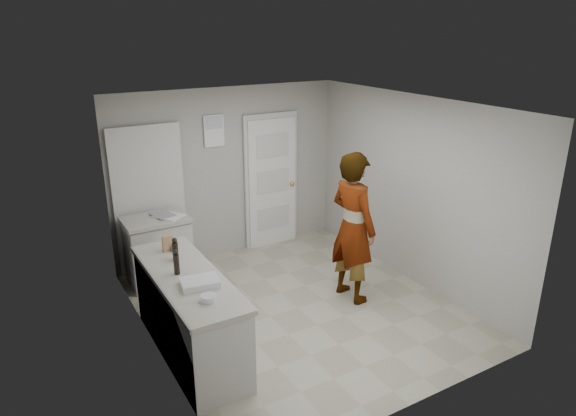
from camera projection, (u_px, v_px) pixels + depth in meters
ground at (298, 308)px, 6.36m from camera, size 4.00×4.00×0.00m
room_shell at (219, 190)px, 7.52m from camera, size 4.00×4.00×4.00m
main_counter at (190, 317)px, 5.37m from camera, size 0.64×1.96×0.93m
side_counter at (159, 253)px, 6.89m from camera, size 0.84×0.61×0.93m
person at (353, 227)px, 6.32m from camera, size 0.54×0.75×1.92m
cake_mix_box at (167, 243)px, 5.71m from camera, size 0.11×0.06×0.18m
spice_jar at (174, 248)px, 5.72m from camera, size 0.05×0.05×0.08m
oil_cruet_a at (175, 250)px, 5.48m from camera, size 0.07×0.07×0.26m
oil_cruet_b at (176, 263)px, 5.17m from camera, size 0.06×0.06×0.27m
baking_dish at (200, 283)px, 4.98m from camera, size 0.40×0.31×0.06m
egg_bowl at (208, 298)px, 4.70m from camera, size 0.15×0.15×0.06m
papers at (169, 216)px, 6.78m from camera, size 0.43×0.45×0.01m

